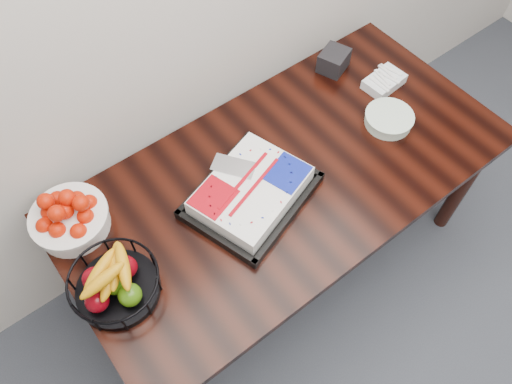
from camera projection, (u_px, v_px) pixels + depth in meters
table at (286, 185)px, 2.03m from camera, size 1.80×0.90×0.75m
cake_tray at (251, 192)px, 1.86m from camera, size 0.55×0.49×0.10m
tangerine_bowl at (69, 216)px, 1.76m from camera, size 0.28×0.28×0.18m
fruit_basket at (115, 283)px, 1.64m from camera, size 0.30×0.30×0.16m
plate_stack at (389, 119)px, 2.08m from camera, size 0.20×0.20×0.05m
fork_bag at (384, 81)px, 2.20m from camera, size 0.19×0.13×0.05m
napkin_box at (334, 60)px, 2.24m from camera, size 0.16×0.15×0.09m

